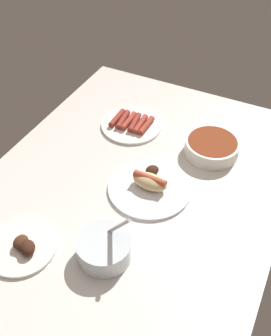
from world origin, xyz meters
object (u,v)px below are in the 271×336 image
plate_hotdog_assembled (150,185)px  bowl_coleslaw (104,248)px  bowl_chili (212,147)px  plate_grilled_meat (22,246)px  plate_sausages (132,124)px

plate_hotdog_assembled → bowl_coleslaw: bearing=179.2°
bowl_chili → plate_grilled_meat: bowl_chili is taller
bowl_coleslaw → plate_sausages: size_ratio=0.72×
bowl_coleslaw → plate_hotdog_assembled: size_ratio=0.62×
plate_hotdog_assembled → bowl_chili: bearing=-25.8°
plate_grilled_meat → bowl_chili: bearing=-28.9°
plate_sausages → bowl_chili: bowl_chili is taller
plate_sausages → bowl_chili: size_ratio=1.22×
bowl_chili → bowl_coleslaw: bearing=166.8°
plate_sausages → bowl_coleslaw: bearing=-160.4°
bowl_coleslaw → plate_hotdog_assembled: (27.33, -0.36, -1.89)cm
bowl_coleslaw → plate_sausages: bowl_coleslaw is taller
bowl_chili → plate_sausages: bearing=87.6°
plate_sausages → plate_hotdog_assembled: 31.76cm
bowl_coleslaw → plate_sausages: 55.98cm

